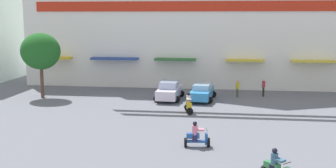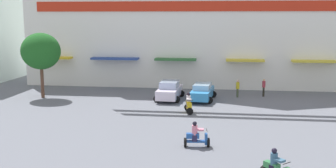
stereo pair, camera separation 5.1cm
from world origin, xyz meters
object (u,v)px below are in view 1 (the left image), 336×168
parked_car_0 (169,90)px  plaza_tree_0 (41,51)px  scooter_rider_1 (189,104)px  pedestrian_0 (237,87)px  scooter_rider_2 (276,168)px  scooter_rider_3 (196,137)px  pedestrian_3 (264,86)px  parked_car_1 (202,92)px

parked_car_0 → plaza_tree_0: bearing=-176.8°
scooter_rider_1 → pedestrian_0: 7.67m
scooter_rider_2 → scooter_rider_3: (-3.79, 4.39, -0.01)m
pedestrian_3 → scooter_rider_1: bearing=-130.8°
pedestrian_0 → scooter_rider_3: bearing=-100.6°
parked_car_0 → scooter_rider_2: 18.82m
parked_car_0 → pedestrian_0: 6.25m
scooter_rider_1 → pedestrian_3: bearing=49.2°
parked_car_0 → scooter_rider_2: (6.98, -17.48, -0.21)m
parked_car_1 → scooter_rider_2: (4.10, -17.52, -0.14)m
plaza_tree_0 → scooter_rider_3: 19.56m
parked_car_0 → pedestrian_3: (8.35, 2.45, 0.13)m
plaza_tree_0 → scooter_rider_2: (18.45, -16.84, -3.57)m
scooter_rider_2 → pedestrian_3: bearing=86.1°
plaza_tree_0 → pedestrian_0: 17.91m
parked_car_1 → scooter_rider_3: 13.13m
scooter_rider_3 → pedestrian_0: 15.14m
parked_car_1 → pedestrian_0: (3.10, 1.75, 0.18)m
parked_car_0 → pedestrian_0: (5.98, 1.79, 0.12)m
parked_car_1 → scooter_rider_3: scooter_rider_3 is taller
parked_car_1 → scooter_rider_3: bearing=-88.6°
parked_car_0 → scooter_rider_3: (3.19, -13.08, -0.22)m
pedestrian_3 → parked_car_0: bearing=-163.6°
plaza_tree_0 → parked_car_0: size_ratio=1.28×
parked_car_1 → scooter_rider_1: bearing=-99.3°
plaza_tree_0 → parked_car_1: size_ratio=1.28×
scooter_rider_1 → pedestrian_3: size_ratio=0.96×
pedestrian_3 → plaza_tree_0: bearing=-171.1°
scooter_rider_2 → pedestrian_3: 19.98m
plaza_tree_0 → parked_car_1: bearing=2.7°
plaza_tree_0 → scooter_rider_3: (14.66, -12.45, -3.58)m
parked_car_0 → pedestrian_3: size_ratio=2.78×
scooter_rider_1 → scooter_rider_2: bearing=-68.9°
plaza_tree_0 → parked_car_0: plaza_tree_0 is taller
plaza_tree_0 → parked_car_0: 11.96m
scooter_rider_1 → plaza_tree_0: bearing=162.9°
scooter_rider_3 → pedestrian_3: 16.38m
scooter_rider_2 → scooter_rider_3: 5.80m
plaza_tree_0 → pedestrian_3: plaza_tree_0 is taller
scooter_rider_1 → pedestrian_0: size_ratio=0.97×
scooter_rider_2 → pedestrian_3: (1.37, 19.93, 0.33)m
scooter_rider_1 → scooter_rider_3: 8.36m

